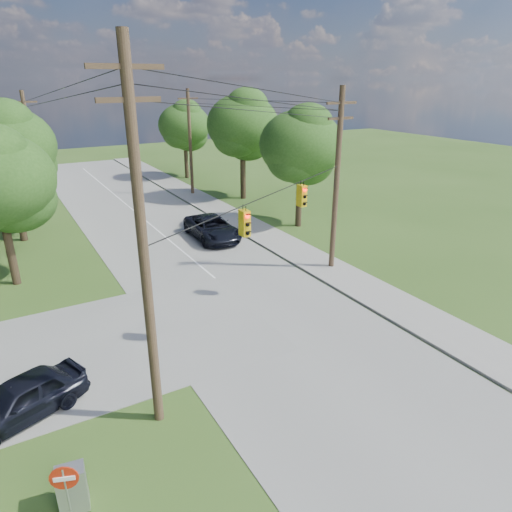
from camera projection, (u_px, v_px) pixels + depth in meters
ground at (279, 382)px, 17.38m from camera, size 140.00×140.00×0.00m
main_road at (259, 315)px, 22.35m from camera, size 10.00×100.00×0.03m
sidewalk_east at (362, 285)px, 25.44m from camera, size 2.60×100.00×0.12m
pole_sw at (143, 247)px, 13.31m from camera, size 2.00×0.32×12.00m
pole_ne at (337, 179)px, 26.00m from camera, size 2.00×0.32×10.50m
pole_north_e at (190, 142)px, 43.89m from camera, size 2.00×0.32×10.00m
pole_north_w at (32, 153)px, 37.44m from camera, size 2.00×0.32×10.00m
power_lines at (189, 112)px, 24.09m from camera, size 13.93×29.62×4.93m
traffic_signals at (276, 207)px, 20.15m from camera, size 4.91×3.27×1.05m
tree_w_mid at (6, 147)px, 30.33m from camera, size 6.40×6.40×9.22m
tree_e_near at (301, 145)px, 33.61m from camera, size 6.20×6.20×8.81m
tree_e_mid at (243, 124)px, 41.69m from camera, size 6.60×6.60×9.64m
tree_e_far at (184, 125)px, 51.28m from camera, size 5.80×5.80×8.32m
car_cross_dark at (21, 399)px, 15.30m from camera, size 4.70×3.23×1.49m
car_main_north at (212, 228)px, 32.71m from camera, size 2.91×5.89×1.61m
control_cabinet at (72, 489)px, 12.08m from camera, size 0.81×0.64×1.34m
do_not_enter_sign at (65, 484)px, 11.13m from camera, size 0.67×0.27×2.12m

